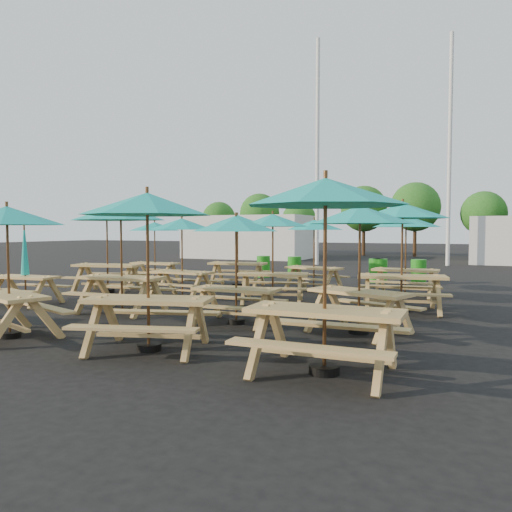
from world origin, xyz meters
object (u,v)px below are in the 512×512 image
at_px(waste_bin_1, 294,268).
at_px(waste_bin_3, 380,271).
at_px(picnic_unit_12, 325,205).
at_px(picnic_unit_15, 406,227).
at_px(picnic_unit_9, 236,231).
at_px(picnic_unit_11, 314,230).
at_px(picnic_unit_5, 121,220).
at_px(picnic_unit_14, 402,218).
at_px(picnic_unit_4, 7,225).
at_px(picnic_unit_6, 182,229).
at_px(picnic_unit_3, 155,231).
at_px(picnic_unit_8, 147,215).
at_px(picnic_unit_1, 25,269).
at_px(waste_bin_4, 418,272).
at_px(waste_bin_0, 263,267).
at_px(picnic_unit_13, 360,223).
at_px(picnic_unit_2, 107,220).
at_px(picnic_unit_10, 273,226).
at_px(waste_bin_2, 376,271).
at_px(picnic_unit_7, 238,225).

bearing_deg(waste_bin_1, waste_bin_3, -2.68).
bearing_deg(picnic_unit_12, picnic_unit_15, 89.79).
distance_m(picnic_unit_9, picnic_unit_11, 5.78).
relative_size(picnic_unit_5, picnic_unit_14, 0.98).
relative_size(picnic_unit_4, picnic_unit_6, 1.09).
height_order(picnic_unit_3, picnic_unit_8, picnic_unit_8).
relative_size(picnic_unit_1, picnic_unit_12, 0.84).
relative_size(picnic_unit_1, picnic_unit_8, 0.86).
xyz_separation_m(picnic_unit_3, waste_bin_4, (8.47, 3.59, -1.43)).
bearing_deg(waste_bin_0, picnic_unit_13, -57.56).
bearing_deg(picnic_unit_14, picnic_unit_11, 124.61).
xyz_separation_m(picnic_unit_8, picnic_unit_11, (0.05, 8.29, -0.23)).
xyz_separation_m(picnic_unit_1, picnic_unit_2, (0.22, 2.77, 1.27)).
xyz_separation_m(picnic_unit_6, picnic_unit_13, (5.47, -2.70, 0.10)).
height_order(picnic_unit_10, waste_bin_3, picnic_unit_10).
relative_size(picnic_unit_6, waste_bin_2, 2.62).
bearing_deg(picnic_unit_1, waste_bin_2, 47.18).
bearing_deg(waste_bin_1, waste_bin_4, -0.15).
relative_size(picnic_unit_11, waste_bin_4, 2.61).
relative_size(picnic_unit_4, picnic_unit_12, 0.94).
distance_m(picnic_unit_1, picnic_unit_15, 10.16).
relative_size(picnic_unit_12, waste_bin_1, 3.04).
relative_size(picnic_unit_5, picnic_unit_9, 1.14).
bearing_deg(picnic_unit_15, waste_bin_3, 111.85).
xyz_separation_m(picnic_unit_2, picnic_unit_5, (2.75, -2.72, -0.06)).
distance_m(picnic_unit_13, waste_bin_3, 9.24).
xyz_separation_m(picnic_unit_6, picnic_unit_15, (5.54, 2.90, 0.07)).
xyz_separation_m(picnic_unit_9, picnic_unit_10, (-0.42, 2.94, 0.11)).
bearing_deg(picnic_unit_8, picnic_unit_4, 168.25).
relative_size(picnic_unit_5, picnic_unit_13, 1.00).
bearing_deg(picnic_unit_4, picnic_unit_6, 109.59).
bearing_deg(waste_bin_3, picnic_unit_10, -104.46).
xyz_separation_m(picnic_unit_5, waste_bin_3, (4.16, 8.93, -1.68)).
bearing_deg(picnic_unit_1, picnic_unit_15, 28.48).
height_order(picnic_unit_11, picnic_unit_13, picnic_unit_13).
distance_m(picnic_unit_4, picnic_unit_15, 10.08).
xyz_separation_m(picnic_unit_13, waste_bin_0, (-5.81, 9.15, -1.57)).
height_order(picnic_unit_8, picnic_unit_9, picnic_unit_8).
bearing_deg(picnic_unit_4, picnic_unit_14, 63.54).
xyz_separation_m(picnic_unit_5, waste_bin_4, (5.46, 9.07, -1.68)).
bearing_deg(picnic_unit_13, picnic_unit_12, -66.81).
xyz_separation_m(picnic_unit_2, picnic_unit_9, (5.73, -2.91, -0.31)).
bearing_deg(picnic_unit_4, picnic_unit_12, 20.61).
xyz_separation_m(picnic_unit_1, waste_bin_3, (7.13, 8.97, -0.46)).
bearing_deg(waste_bin_4, picnic_unit_3, -157.01).
bearing_deg(waste_bin_3, waste_bin_1, 177.32).
bearing_deg(picnic_unit_6, waste_bin_4, 53.23).
height_order(picnic_unit_10, waste_bin_1, picnic_unit_10).
bearing_deg(picnic_unit_5, picnic_unit_1, 178.29).
height_order(picnic_unit_7, picnic_unit_11, picnic_unit_7).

